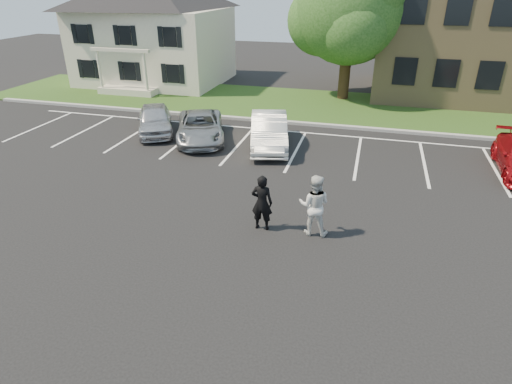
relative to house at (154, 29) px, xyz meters
The scene contains 11 objects.
ground_plane 24.14m from the house, 56.94° to the right, with size 90.00×90.00×0.00m, color black.
curb 15.71m from the house, 31.52° to the right, with size 40.00×0.30×0.15m, color gray.
grass_strip 14.11m from the house, 17.00° to the right, with size 44.00×8.00×0.08m, color #2A4713.
stall_lines 18.53m from the house, 37.43° to the right, with size 34.00×5.36×0.01m.
house is the anchor object (origin of this frame).
tree 14.47m from the house, ahead, with size 7.80×7.20×8.80m.
man_black_suit 23.31m from the house, 55.21° to the right, with size 0.67×0.44×1.83m, color black.
man_white_shirt 24.13m from the house, 51.87° to the right, with size 0.95×0.74×1.96m, color silver.
car_silver_west 12.93m from the house, 63.80° to the right, with size 1.66×4.14×1.41m, color silver.
car_silver_minivan 14.61m from the house, 54.97° to the right, with size 2.17×4.70×1.31m, color #9A9DA1.
car_white_sedan 16.81m from the house, 45.20° to the right, with size 1.62×4.66×1.53m, color silver.
Camera 1 is at (3.09, -10.32, 7.10)m, focal length 30.00 mm.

